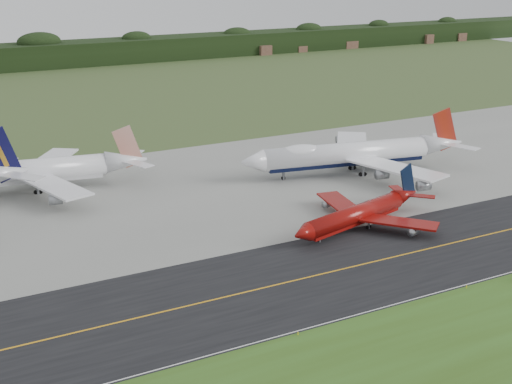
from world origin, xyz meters
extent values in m
plane|color=#354520|center=(0.00, 0.00, 0.00)|extent=(600.00, 600.00, 0.00)
cube|color=#365418|center=(0.00, -35.00, 0.01)|extent=(400.00, 30.00, 0.01)
cube|color=black|center=(0.00, -4.00, 0.01)|extent=(400.00, 32.00, 0.02)
cube|color=gray|center=(0.00, 51.00, 0.01)|extent=(400.00, 78.00, 0.01)
cube|color=orange|center=(0.00, -4.00, 0.03)|extent=(400.00, 0.40, 0.00)
cube|color=silver|center=(0.00, -19.50, 0.03)|extent=(400.00, 0.25, 0.00)
cube|color=black|center=(0.00, 275.00, 6.00)|extent=(700.00, 24.00, 12.00)
cylinder|color=white|center=(27.16, 45.28, 5.55)|extent=(45.45, 13.67, 5.73)
cube|color=black|center=(27.16, 45.28, 3.69)|extent=(42.97, 11.86, 2.01)
cone|color=white|center=(2.17, 49.79, 5.55)|extent=(6.57, 6.65, 5.73)
cone|color=white|center=(55.24, 40.21, 5.98)|extent=(12.74, 7.76, 5.73)
ellipsoid|color=white|center=(14.72, 47.53, 7.13)|extent=(12.38, 6.87, 3.65)
cube|color=white|center=(32.61, 31.32, 4.55)|extent=(14.39, 26.78, 0.49)
cube|color=white|center=(37.15, 56.46, 4.55)|extent=(21.40, 25.57, 0.49)
cube|color=#A62513|center=(55.87, 40.09, 9.88)|extent=(8.19, 1.92, 11.88)
cylinder|color=gray|center=(29.24, 32.49, 2.99)|extent=(3.51, 2.93, 2.41)
cylinder|color=gray|center=(33.58, 56.54, 2.99)|extent=(3.51, 2.93, 2.41)
cylinder|color=gray|center=(32.36, 20.64, 2.99)|extent=(3.51, 2.93, 2.41)
cylinder|color=gray|center=(40.66, 66.55, 2.99)|extent=(3.51, 2.93, 2.41)
cylinder|color=black|center=(10.28, 48.33, 0.52)|extent=(1.10, 0.64, 1.03)
cylinder|color=slate|center=(30.16, 41.53, 1.92)|extent=(0.93, 0.93, 3.83)
cylinder|color=black|center=(30.16, 41.53, 0.52)|extent=(1.11, 0.69, 1.03)
cylinder|color=slate|center=(31.28, 47.74, 1.92)|extent=(0.93, 0.93, 3.83)
cylinder|color=black|center=(31.28, 47.74, 0.52)|extent=(1.11, 0.69, 1.03)
cylinder|color=maroon|center=(6.11, 11.72, 3.11)|extent=(28.22, 10.90, 3.81)
cube|color=maroon|center=(6.11, 11.72, 1.87)|extent=(26.62, 9.62, 1.33)
cone|color=maroon|center=(-9.21, 7.66, 3.11)|extent=(4.38, 4.59, 3.81)
cone|color=maroon|center=(23.33, 16.28, 3.40)|extent=(8.17, 5.59, 3.81)
cube|color=maroon|center=(12.79, 5.37, 2.44)|extent=(13.96, 15.31, 0.43)
cube|color=maroon|center=(8.78, 20.54, 2.44)|extent=(7.78, 16.35, 0.43)
cube|color=black|center=(23.84, 16.41, 6.27)|extent=(5.90, 1.84, 8.68)
cylinder|color=gray|center=(13.48, 1.67, 1.40)|extent=(2.42, 2.08, 1.60)
cylinder|color=gray|center=(7.54, 24.10, 1.40)|extent=(2.42, 2.08, 1.60)
cylinder|color=black|center=(-4.24, 8.98, 0.34)|extent=(0.74, 0.47, 0.69)
cylinder|color=slate|center=(8.83, 10.27, 0.98)|extent=(0.65, 0.65, 1.97)
cylinder|color=black|center=(8.83, 10.27, 0.34)|extent=(0.75, 0.51, 0.69)
cylinder|color=slate|center=(7.75, 14.32, 0.98)|extent=(0.65, 0.65, 1.97)
cylinder|color=black|center=(7.75, 14.32, 0.34)|extent=(0.75, 0.51, 0.69)
cone|color=silver|center=(-55.70, 64.91, 6.66)|extent=(13.79, 8.42, 6.61)
cube|color=black|center=(-54.96, 65.02, 11.02)|extent=(9.23, 1.87, 13.33)
cylinder|color=white|center=(-50.04, 69.90, 5.13)|extent=(40.01, 12.14, 5.51)
cube|color=silver|center=(-50.04, 69.90, 3.34)|extent=(37.82, 10.44, 1.93)
cone|color=white|center=(-25.35, 65.66, 5.54)|extent=(11.24, 7.20, 5.51)
cube|color=white|center=(-45.12, 57.53, 4.16)|extent=(12.88, 23.79, 0.49)
cube|color=white|center=(-41.27, 79.92, 4.16)|extent=(18.82, 22.74, 0.49)
cube|color=#A7270B|center=(-24.74, 65.56, 9.11)|extent=(7.56, 1.72, 10.95)
cylinder|color=gray|center=(-46.36, 52.24, 2.66)|extent=(3.35, 2.79, 2.31)
cylinder|color=gray|center=(-40.68, 85.32, 2.66)|extent=(3.35, 2.79, 2.31)
cylinder|color=slate|center=(-47.43, 66.38, 1.74)|extent=(0.89, 0.89, 3.48)
cylinder|color=black|center=(-47.43, 66.38, 0.50)|extent=(1.06, 0.66, 0.99)
cylinder|color=slate|center=(-46.40, 72.35, 1.74)|extent=(0.89, 0.89, 3.48)
cylinder|color=black|center=(-46.40, 72.35, 0.50)|extent=(1.06, 0.66, 0.99)
cylinder|color=yellow|center=(-27.18, -20.50, 0.25)|extent=(0.16, 0.16, 0.50)
cylinder|color=yellow|center=(6.74, -20.50, 0.25)|extent=(0.16, 0.16, 0.50)
camera|label=1|loc=(-77.59, -101.52, 54.34)|focal=50.00mm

